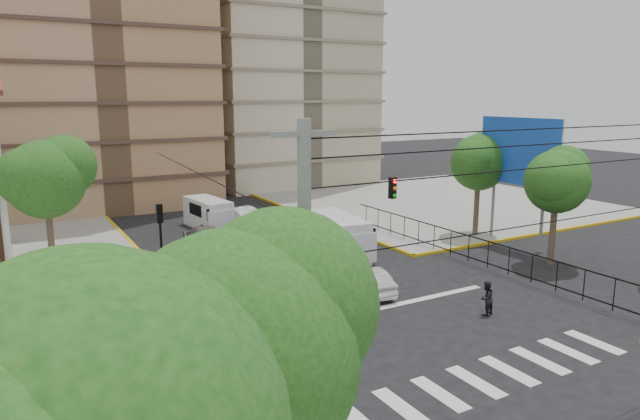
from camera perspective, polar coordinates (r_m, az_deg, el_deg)
ground at (r=25.56m, az=6.93°, el=-10.73°), size 160.00×160.00×0.00m
sidewalk_ne at (r=52.73m, az=11.45°, el=0.75°), size 26.00×26.00×0.15m
crosswalk_stripes at (r=21.51m, az=16.86°, el=-15.59°), size 12.00×2.40×0.01m
stop_line at (r=26.46m, az=5.36°, el=-9.90°), size 13.00×0.40×0.01m
park_fence at (r=34.38m, az=14.57°, el=-5.19°), size 0.10×22.50×1.66m
billboard at (r=38.20m, az=19.34°, el=5.35°), size 0.36×6.20×8.10m
tree_sw_near at (r=10.47m, az=-8.30°, el=-13.08°), size 5.63×4.60×7.57m
tree_park_a at (r=34.76m, az=22.69°, el=2.93°), size 4.41×3.60×6.83m
tree_park_c at (r=40.04m, az=15.69°, el=4.86°), size 4.65×3.80×7.25m
tree_tudor at (r=35.27m, az=-25.66°, el=3.14°), size 5.39×4.40×7.43m
traffic_light_nw at (r=28.23m, az=-15.65°, el=-2.31°), size 0.28×0.22×4.40m
traffic_light_hanging at (r=22.42m, az=10.39°, el=1.73°), size 18.00×9.12×0.92m
utility_pole_sw at (r=12.22m, az=-1.51°, el=-11.84°), size 1.40×0.28×9.00m
van_right_lane at (r=34.34m, az=1.93°, el=-2.77°), size 2.82×5.71×2.47m
van_left_lane at (r=42.40m, az=-11.01°, el=-0.45°), size 2.39×4.97×2.16m
car_silver_front_left at (r=26.21m, az=0.58°, el=-8.51°), size 2.17×4.12×1.34m
car_white_front_right at (r=28.41m, az=4.70°, el=-7.02°), size 1.83×4.02×1.28m
car_grey_mid_left at (r=32.23m, az=-6.69°, el=-4.68°), size 2.98×5.40×1.43m
car_silver_rear_left at (r=37.04m, az=-11.46°, el=-2.66°), size 2.74×5.39×1.50m
car_darkgrey_mid_right at (r=38.93m, az=-2.69°, el=-1.87°), size 2.01×4.09×1.34m
car_white_rear_right at (r=42.79m, az=-8.13°, el=-0.63°), size 2.30×4.87×1.54m
pedestrian_crosswalk at (r=26.56m, az=16.28°, el=-8.46°), size 0.86×0.73×1.55m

